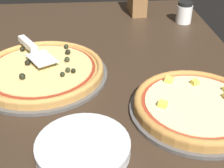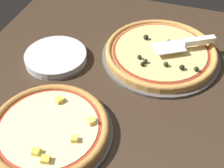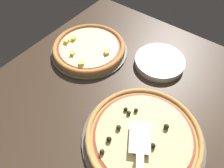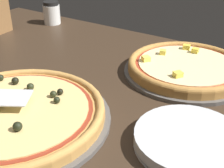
{
  "view_description": "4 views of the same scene",
  "coord_description": "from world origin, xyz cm",
  "px_view_note": "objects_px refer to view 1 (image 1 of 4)",
  "views": [
    {
      "loc": [
        90.35,
        1.42,
        49.89
      ],
      "look_at": [
        16.5,
        6.98,
        3.0
      ],
      "focal_mm": 50.0,
      "sensor_mm": 36.0,
      "label": 1
    },
    {
      "loc": [
        -4.99,
        71.68,
        68.61
      ],
      "look_at": [
        16.5,
        6.98,
        3.0
      ],
      "focal_mm": 50.0,
      "sensor_mm": 36.0,
      "label": 2
    },
    {
      "loc": [
        -25.14,
        -24.42,
        68.39
      ],
      "look_at": [
        16.5,
        6.98,
        3.0
      ],
      "focal_mm": 35.0,
      "sensor_mm": 36.0,
      "label": 3
    },
    {
      "loc": [
        53.13,
        -48.13,
        38.47
      ],
      "look_at": [
        16.5,
        6.98,
        3.0
      ],
      "focal_mm": 50.0,
      "sensor_mm": 36.0,
      "label": 4
    }
  ],
  "objects_px": {
    "pizza_back": "(196,104)",
    "parmesan_shaker": "(184,13)",
    "pizza_front": "(42,70)",
    "serving_spatula": "(31,47)",
    "plate_stack": "(83,147)"
  },
  "relations": [
    {
      "from": "pizza_back",
      "to": "parmesan_shaker",
      "type": "distance_m",
      "value": 0.65
    },
    {
      "from": "pizza_back",
      "to": "serving_spatula",
      "type": "relative_size",
      "value": 1.55
    },
    {
      "from": "pizza_back",
      "to": "plate_stack",
      "type": "relative_size",
      "value": 1.53
    },
    {
      "from": "pizza_back",
      "to": "parmesan_shaker",
      "type": "xyz_separation_m",
      "value": [
        -0.63,
        0.14,
        0.02
      ]
    },
    {
      "from": "plate_stack",
      "to": "pizza_front",
      "type": "bearing_deg",
      "value": -159.26
    },
    {
      "from": "pizza_front",
      "to": "serving_spatula",
      "type": "distance_m",
      "value": 0.11
    },
    {
      "from": "pizza_front",
      "to": "parmesan_shaker",
      "type": "bearing_deg",
      "value": 126.77
    },
    {
      "from": "pizza_front",
      "to": "serving_spatula",
      "type": "relative_size",
      "value": 1.84
    },
    {
      "from": "serving_spatula",
      "to": "plate_stack",
      "type": "relative_size",
      "value": 0.99
    },
    {
      "from": "parmesan_shaker",
      "to": "plate_stack",
      "type": "bearing_deg",
      "value": -29.76
    },
    {
      "from": "pizza_front",
      "to": "plate_stack",
      "type": "relative_size",
      "value": 1.81
    },
    {
      "from": "parmesan_shaker",
      "to": "serving_spatula",
      "type": "bearing_deg",
      "value": -61.54
    },
    {
      "from": "pizza_front",
      "to": "pizza_back",
      "type": "bearing_deg",
      "value": 62.91
    },
    {
      "from": "pizza_front",
      "to": "parmesan_shaker",
      "type": "relative_size",
      "value": 4.25
    },
    {
      "from": "serving_spatula",
      "to": "parmesan_shaker",
      "type": "xyz_separation_m",
      "value": [
        -0.33,
        0.6,
        -0.01
      ]
    }
  ]
}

